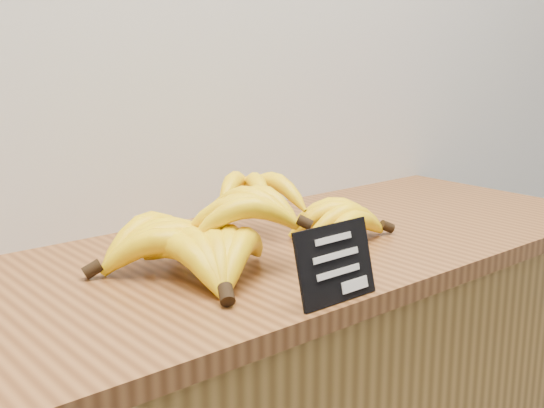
{
  "coord_description": "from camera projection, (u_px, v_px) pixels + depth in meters",
  "views": [
    {
      "loc": [
        -0.86,
        1.9,
        1.27
      ],
      "look_at": [
        -0.19,
        2.7,
        1.02
      ],
      "focal_mm": 45.0,
      "sensor_mm": 36.0,
      "label": 1
    }
  ],
  "objects": [
    {
      "name": "counter_top",
      "position": [
        253.0,
        260.0,
        1.14
      ],
      "size": [
        1.49,
        0.54,
        0.03
      ],
      "primitive_type": "cube",
      "color": "brown",
      "rests_on": "counter"
    },
    {
      "name": "chalkboard_sign",
      "position": [
        336.0,
        263.0,
        0.91
      ],
      "size": [
        0.13,
        0.03,
        0.1
      ],
      "primitive_type": "cube",
      "rotation": [
        -0.25,
        0.0,
        0.0
      ],
      "color": "black",
      "rests_on": "counter_top"
    },
    {
      "name": "banana_pile",
      "position": [
        233.0,
        230.0,
        1.08
      ],
      "size": [
        0.53,
        0.33,
        0.12
      ],
      "color": "yellow",
      "rests_on": "counter_top"
    }
  ]
}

